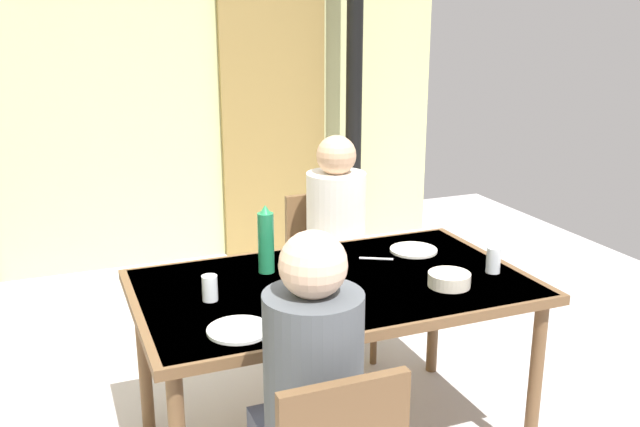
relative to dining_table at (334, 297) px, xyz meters
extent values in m
cube|color=#C6C988|center=(-0.35, 2.63, 0.60)|extent=(4.55, 0.10, 2.58)
cube|color=olive|center=(0.59, 2.55, 0.31)|extent=(0.80, 0.05, 2.00)
cylinder|color=black|center=(1.12, 2.28, 0.60)|extent=(0.12, 0.12, 2.58)
cube|color=brown|center=(0.00, 0.00, 0.05)|extent=(1.59, 0.94, 0.04)
cube|color=#E9AC73|center=(0.00, 0.00, 0.07)|extent=(1.53, 0.90, 0.00)
cylinder|color=brown|center=(0.73, -0.40, -0.33)|extent=(0.06, 0.06, 0.71)
cylinder|color=brown|center=(-0.73, 0.40, -0.33)|extent=(0.06, 0.06, 0.71)
cylinder|color=brown|center=(0.73, 0.40, -0.33)|extent=(0.06, 0.06, 0.71)
cube|color=brown|center=(0.31, 0.75, -0.24)|extent=(0.40, 0.40, 0.04)
cube|color=brown|center=(0.31, 0.93, -0.03)|extent=(0.38, 0.04, 0.42)
cylinder|color=brown|center=(0.48, 0.58, -0.48)|extent=(0.04, 0.04, 0.41)
cylinder|color=brown|center=(0.14, 0.58, -0.48)|extent=(0.04, 0.04, 0.41)
cylinder|color=brown|center=(0.48, 0.92, -0.48)|extent=(0.04, 0.04, 0.41)
cylinder|color=brown|center=(0.14, 0.92, -0.48)|extent=(0.04, 0.04, 0.41)
cylinder|color=#4C5156|center=(-0.36, -0.70, 0.08)|extent=(0.30, 0.30, 0.52)
sphere|color=beige|center=(-0.36, -0.70, 0.43)|extent=(0.20, 0.20, 0.20)
cube|color=white|center=(0.31, 0.59, -0.18)|extent=(0.30, 0.22, 0.12)
cylinder|color=silver|center=(0.31, 0.70, 0.08)|extent=(0.30, 0.30, 0.52)
sphere|color=tan|center=(0.31, 0.70, 0.43)|extent=(0.20, 0.20, 0.20)
cylinder|color=#1E7949|center=(-0.22, 0.21, 0.19)|extent=(0.07, 0.07, 0.26)
cone|color=#228148|center=(-0.22, 0.21, 0.34)|extent=(0.05, 0.05, 0.04)
cylinder|color=#EDE1C8|center=(0.41, -0.21, 0.09)|extent=(0.17, 0.17, 0.05)
cylinder|color=white|center=(-0.48, -0.30, 0.07)|extent=(0.22, 0.22, 0.01)
cylinder|color=white|center=(0.49, 0.21, 0.07)|extent=(0.22, 0.22, 0.01)
cylinder|color=silver|center=(0.66, -0.15, 0.12)|extent=(0.06, 0.06, 0.11)
cylinder|color=silver|center=(-0.51, 0.01, 0.12)|extent=(0.06, 0.06, 0.10)
cube|color=silver|center=(0.28, 0.18, 0.07)|extent=(0.14, 0.09, 0.00)
cube|color=silver|center=(-0.02, 0.35, 0.07)|extent=(0.03, 0.15, 0.00)
camera|label=1|loc=(-1.04, -2.44, 1.13)|focal=39.36mm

